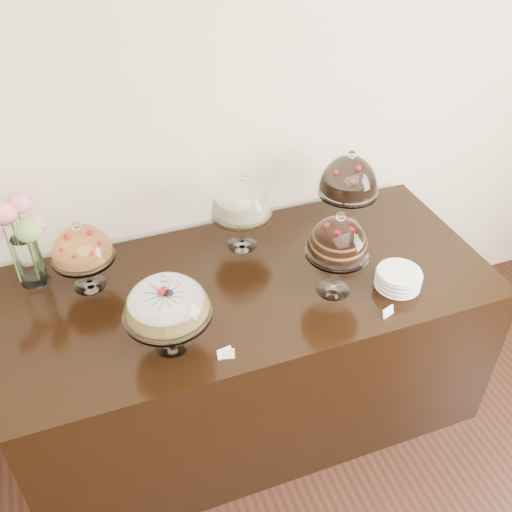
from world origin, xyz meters
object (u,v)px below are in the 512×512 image
object	(u,v)px
cake_stand_choco_layer	(338,240)
flower_vase	(20,236)
cake_stand_cheesecake	(241,202)
cake_stand_dark_choco	(349,179)
display_counter	(253,348)
cake_stand_fruit_tart	(81,247)
cake_stand_sugar_sponge	(166,302)
plate_stack	(398,279)

from	to	relation	value
cake_stand_choco_layer	flower_vase	distance (m)	1.36
cake_stand_cheesecake	cake_stand_dark_choco	bearing A→B (deg)	-0.69
cake_stand_cheesecake	cake_stand_choco_layer	bearing A→B (deg)	-59.18
display_counter	cake_stand_fruit_tart	bearing A→B (deg)	162.18
cake_stand_dark_choco	cake_stand_fruit_tart	size ratio (longest dim) A/B	1.21
cake_stand_fruit_tart	flower_vase	distance (m)	0.27
cake_stand_cheesecake	cake_stand_fruit_tart	distance (m)	0.75
cake_stand_sugar_sponge	cake_stand_choco_layer	bearing A→B (deg)	5.49
display_counter	cake_stand_choco_layer	world-z (taller)	cake_stand_choco_layer
cake_stand_choco_layer	cake_stand_sugar_sponge	bearing A→B (deg)	-174.51
cake_stand_cheesecake	flower_vase	world-z (taller)	flower_vase
cake_stand_cheesecake	cake_stand_fruit_tart	xyz separation A→B (m)	(-0.74, -0.05, -0.04)
cake_stand_sugar_sponge	cake_stand_cheesecake	xyz separation A→B (m)	(0.48, 0.53, 0.02)
plate_stack	cake_stand_dark_choco	bearing A→B (deg)	89.92
cake_stand_cheesecake	flower_vase	distance (m)	0.98
display_counter	cake_stand_sugar_sponge	size ratio (longest dim) A/B	6.13
plate_stack	flower_vase	bearing A→B (deg)	158.83
cake_stand_choco_layer	cake_stand_fruit_tart	distance (m)	1.10
flower_vase	plate_stack	xyz separation A→B (m)	(1.54, -0.60, -0.21)
cake_stand_sugar_sponge	cake_stand_fruit_tart	xyz separation A→B (m)	(-0.26, 0.48, -0.02)
cake_stand_dark_choco	plate_stack	world-z (taller)	cake_stand_dark_choco
display_counter	cake_stand_choco_layer	bearing A→B (deg)	-30.38
display_counter	flower_vase	world-z (taller)	flower_vase
display_counter	cake_stand_cheesecake	size ratio (longest dim) A/B	5.57
cake_stand_sugar_sponge	cake_stand_choco_layer	size ratio (longest dim) A/B	0.86
cake_stand_choco_layer	cake_stand_fruit_tart	bearing A→B (deg)	158.00
cake_stand_cheesecake	cake_stand_fruit_tart	size ratio (longest dim) A/B	1.14
cake_stand_sugar_sponge	cake_stand_fruit_tart	bearing A→B (deg)	118.45
cake_stand_fruit_tart	cake_stand_sugar_sponge	bearing A→B (deg)	-61.55
cake_stand_sugar_sponge	cake_stand_dark_choco	world-z (taller)	cake_stand_dark_choco
cake_stand_cheesecake	flower_vase	bearing A→B (deg)	176.27
cake_stand_choco_layer	cake_stand_cheesecake	size ratio (longest dim) A/B	1.06
cake_stand_cheesecake	cake_stand_dark_choco	xyz separation A→B (m)	(0.56, -0.01, 0.01)
cake_stand_cheesecake	flower_vase	xyz separation A→B (m)	(-0.98, 0.06, 0.00)
cake_stand_dark_choco	flower_vase	bearing A→B (deg)	177.37
display_counter	plate_stack	distance (m)	0.82
cake_stand_sugar_sponge	cake_stand_dark_choco	bearing A→B (deg)	26.74
cake_stand_choco_layer	cake_stand_fruit_tart	world-z (taller)	cake_stand_choco_layer
cake_stand_fruit_tart	flower_vase	world-z (taller)	flower_vase
display_counter	cake_stand_sugar_sponge	xyz separation A→B (m)	(-0.44, -0.26, 0.68)
cake_stand_choco_layer	flower_vase	size ratio (longest dim) A/B	1.01
plate_stack	cake_stand_choco_layer	bearing A→B (deg)	165.37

